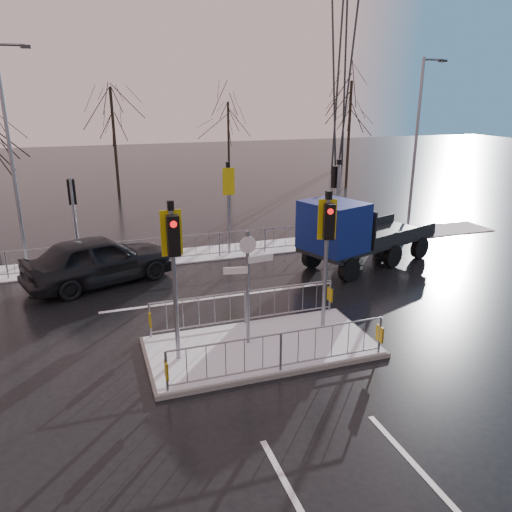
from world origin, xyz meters
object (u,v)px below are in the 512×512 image
object	(u,v)px
car_far_lane	(99,260)
street_lamp_right	(417,142)
traffic_island	(261,336)
street_lamp_left	(12,150)
flatbed_truck	(348,233)

from	to	relation	value
car_far_lane	street_lamp_right	bearing A→B (deg)	-101.80
traffic_island	street_lamp_left	distance (m)	12.17
traffic_island	car_far_lane	bearing A→B (deg)	120.34
car_far_lane	flatbed_truck	size ratio (longest dim) A/B	0.83
traffic_island	flatbed_truck	distance (m)	7.32
traffic_island	street_lamp_right	bearing A→B (deg)	38.73
flatbed_truck	traffic_island	bearing A→B (deg)	-136.70
street_lamp_right	street_lamp_left	xyz separation A→B (m)	(-17.00, 1.00, 0.10)
street_lamp_right	flatbed_truck	bearing A→B (deg)	-146.46
traffic_island	street_lamp_left	bearing A→B (deg)	124.07
street_lamp_left	traffic_island	bearing A→B (deg)	-55.93
flatbed_truck	street_lamp_left	xyz separation A→B (m)	(-11.69, 4.52, 3.03)
street_lamp_right	traffic_island	bearing A→B (deg)	-141.27
flatbed_truck	street_lamp_left	world-z (taller)	street_lamp_left
car_far_lane	street_lamp_left	world-z (taller)	street_lamp_left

